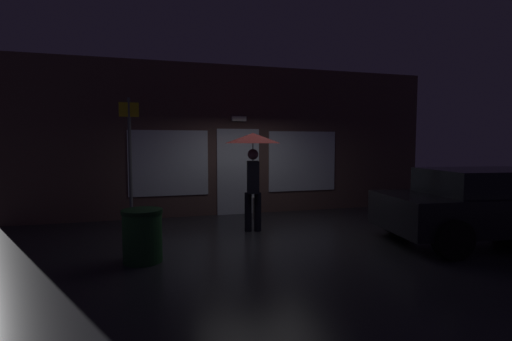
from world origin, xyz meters
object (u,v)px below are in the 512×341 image
at_px(person_with_umbrella, 253,152).
at_px(trash_bin, 142,236).
at_px(street_sign_post, 130,156).
at_px(parked_car, 486,204).
at_px(sidewalk_bollard, 257,208).

xyz_separation_m(person_with_umbrella, trash_bin, (-2.17, -1.45, -1.23)).
bearing_deg(person_with_umbrella, street_sign_post, -97.59).
height_order(street_sign_post, trash_bin, street_sign_post).
distance_m(person_with_umbrella, street_sign_post, 2.62).
relative_size(street_sign_post, trash_bin, 3.41).
height_order(parked_car, sidewalk_bollard, parked_car).
distance_m(person_with_umbrella, parked_car, 4.51).
relative_size(person_with_umbrella, sidewalk_bollard, 3.89).
distance_m(person_with_umbrella, sidewalk_bollard, 1.84).
bearing_deg(trash_bin, sidewalk_bollard, 45.17).
bearing_deg(person_with_umbrella, sidewalk_bollard, 173.19).
bearing_deg(street_sign_post, trash_bin, -83.37).
xyz_separation_m(parked_car, street_sign_post, (-6.37, 2.93, 0.86)).
bearing_deg(parked_car, street_sign_post, 162.19).
bearing_deg(street_sign_post, sidewalk_bollard, 4.63).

